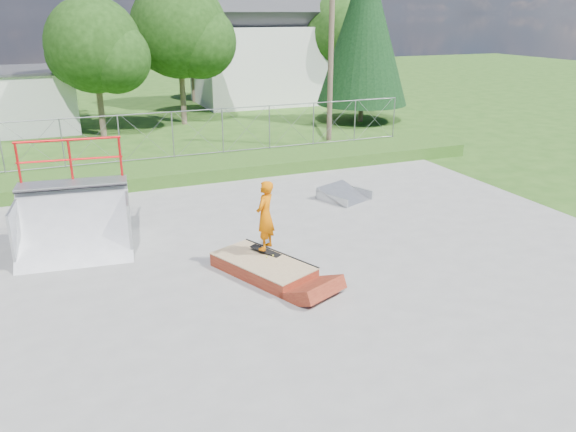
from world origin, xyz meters
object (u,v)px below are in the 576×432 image
skater (265,218)px  quarter_pipe (71,202)px  flat_bank_ramp (345,194)px  grind_box (263,267)px

skater → quarter_pipe: bearing=-76.9°
quarter_pipe → flat_bank_ramp: size_ratio=1.96×
grind_box → flat_bank_ramp: flat_bank_ramp is taller
grind_box → skater: bearing=37.5°
grind_box → flat_bank_ramp: bearing=20.5°
flat_bank_ramp → quarter_pipe: bearing=166.2°
skater → flat_bank_ramp: bearing=178.1°
quarter_pipe → skater: (4.19, -2.66, -0.12)m
flat_bank_ramp → grind_box: bearing=-158.1°
grind_box → quarter_pipe: (-3.98, 3.04, 1.19)m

